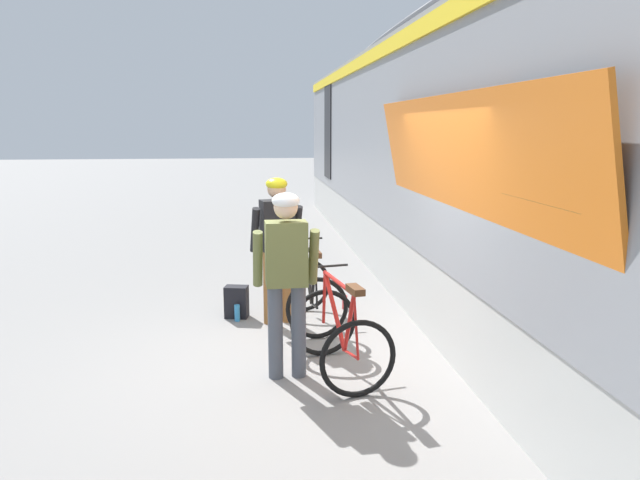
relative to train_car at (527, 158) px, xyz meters
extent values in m
plane|color=gray|center=(-2.93, -1.55, -1.97)|extent=(80.00, 80.00, 0.00)
cube|color=gray|center=(0.00, 0.00, 0.28)|extent=(3.00, 21.55, 2.70)
cube|color=#B7B7B2|center=(0.00, 0.00, -1.52)|extent=(2.97, 21.55, 0.90)
cube|color=orange|center=(-1.52, -1.83, -0.17)|extent=(0.35, 4.94, 1.68)
cube|color=yellow|center=(-1.52, 0.00, 1.45)|extent=(0.04, 21.12, 0.20)
cube|color=black|center=(-1.53, -3.37, 0.28)|extent=(0.04, 1.10, 0.80)
cube|color=black|center=(-1.51, 7.54, 0.28)|extent=(0.03, 1.10, 2.29)
ellipsoid|color=slate|center=(0.00, 0.00, 1.73)|extent=(2.85, 21.12, 0.36)
cylinder|color=#4C515B|center=(-3.23, -1.77, -1.52)|extent=(0.14, 0.14, 0.90)
cylinder|color=#4C515B|center=(-3.01, -1.76, -1.52)|extent=(0.14, 0.14, 0.90)
cube|color=olive|center=(-3.12, -1.77, -0.77)|extent=(0.39, 0.25, 0.60)
cylinder|color=olive|center=(-3.38, -1.74, -0.82)|extent=(0.10, 0.26, 0.56)
cylinder|color=olive|center=(-2.86, -1.72, -0.82)|extent=(0.10, 0.26, 0.56)
sphere|color=beige|center=(-3.12, -1.77, -0.34)|extent=(0.22, 0.22, 0.22)
ellipsoid|color=white|center=(-3.12, -1.77, -0.28)|extent=(0.26, 0.28, 0.14)
cylinder|color=#935B2D|center=(-3.24, -0.17, -1.52)|extent=(0.14, 0.14, 0.90)
cylinder|color=#935B2D|center=(-3.02, -0.12, -1.52)|extent=(0.14, 0.14, 0.90)
cube|color=black|center=(-3.13, -0.15, -0.77)|extent=(0.42, 0.32, 0.60)
cylinder|color=black|center=(-3.39, -0.17, -0.82)|extent=(0.15, 0.27, 0.56)
cylinder|color=black|center=(-2.88, -0.05, -0.82)|extent=(0.15, 0.27, 0.56)
sphere|color=tan|center=(-3.13, -0.15, -0.34)|extent=(0.22, 0.22, 0.22)
ellipsoid|color=yellow|center=(-3.13, -0.15, -0.28)|extent=(0.31, 0.32, 0.14)
torus|color=black|center=(-2.72, -1.28, -1.61)|extent=(0.71, 0.17, 0.71)
torus|color=black|center=(-2.54, -2.28, -1.61)|extent=(0.71, 0.17, 0.71)
cylinder|color=red|center=(-2.65, -1.63, -1.36)|extent=(0.16, 0.64, 0.63)
cylinder|color=red|center=(-2.63, -1.75, -1.06)|extent=(0.19, 0.84, 0.04)
cylinder|color=red|center=(-2.58, -2.05, -1.36)|extent=(0.09, 0.28, 0.62)
cylinder|color=red|center=(-2.57, -2.11, -1.64)|extent=(0.09, 0.36, 0.08)
cylinder|color=red|center=(-2.55, -2.23, -1.34)|extent=(0.05, 0.15, 0.56)
cylinder|color=red|center=(-2.71, -1.31, -1.34)|extent=(0.05, 0.09, 0.55)
cylinder|color=black|center=(-2.71, -1.33, -1.00)|extent=(0.48, 0.11, 0.02)
cube|color=#4C2D19|center=(-2.55, -2.20, -1.01)|extent=(0.14, 0.25, 0.06)
torus|color=black|center=(-2.79, 0.25, -1.61)|extent=(0.71, 0.10, 0.71)
torus|color=black|center=(-2.72, -0.77, -1.61)|extent=(0.71, 0.10, 0.71)
cylinder|color=black|center=(-2.77, -0.11, -1.36)|extent=(0.08, 0.65, 0.63)
cylinder|color=black|center=(-2.76, -0.22, -1.06)|extent=(0.09, 0.85, 0.04)
cylinder|color=black|center=(-2.74, -0.53, -1.36)|extent=(0.06, 0.28, 0.62)
cylinder|color=black|center=(-2.73, -0.59, -1.64)|extent=(0.05, 0.36, 0.08)
cylinder|color=black|center=(-2.73, -0.71, -1.34)|extent=(0.03, 0.14, 0.56)
cylinder|color=black|center=(-2.79, 0.23, -1.34)|extent=(0.04, 0.08, 0.55)
cylinder|color=black|center=(-2.78, 0.20, -1.00)|extent=(0.48, 0.05, 0.02)
cube|color=#4C2D19|center=(-2.73, -0.68, -1.01)|extent=(0.12, 0.25, 0.06)
cube|color=black|center=(-3.63, 0.11, -1.77)|extent=(0.31, 0.24, 0.40)
cylinder|color=red|center=(-2.24, 0.29, -1.87)|extent=(0.07, 0.07, 0.18)
cylinder|color=#338CCC|center=(-3.63, -0.05, -1.86)|extent=(0.07, 0.07, 0.21)
camera|label=1|loc=(-3.45, -7.14, 0.38)|focal=33.57mm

